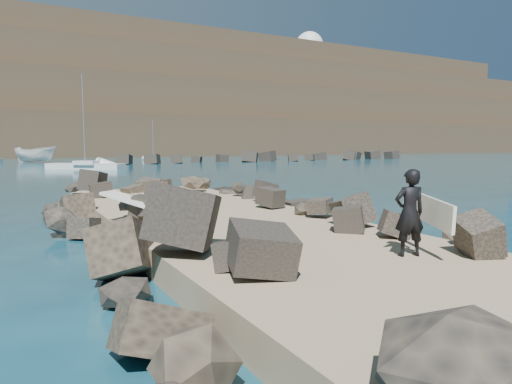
% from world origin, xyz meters
% --- Properties ---
extents(ground, '(800.00, 800.00, 0.00)m').
position_xyz_m(ground, '(0.00, 0.00, 0.00)').
color(ground, '#0F384C').
rests_on(ground, ground).
extents(jetty, '(6.00, 26.00, 0.60)m').
position_xyz_m(jetty, '(0.00, -2.00, 0.30)').
color(jetty, '#8C7759').
rests_on(jetty, ground).
extents(riprap_left, '(2.60, 22.00, 1.00)m').
position_xyz_m(riprap_left, '(-2.90, -1.50, 0.50)').
color(riprap_left, '#262421').
rests_on(riprap_left, ground).
extents(riprap_right, '(2.60, 22.00, 1.00)m').
position_xyz_m(riprap_right, '(2.90, -1.50, 0.50)').
color(riprap_right, black).
rests_on(riprap_right, ground).
extents(breakwater_secondary, '(52.00, 4.00, 1.20)m').
position_xyz_m(breakwater_secondary, '(35.00, 55.00, 0.60)').
color(breakwater_secondary, black).
rests_on(breakwater_secondary, ground).
extents(headland, '(360.00, 140.00, 32.00)m').
position_xyz_m(headland, '(10.00, 160.00, 16.00)').
color(headland, '#2D4919').
rests_on(headland, ground).
extents(surfboard_resting, '(1.94, 2.15, 0.08)m').
position_xyz_m(surfboard_resting, '(-2.36, 0.81, 1.04)').
color(surfboard_resting, white).
rests_on(surfboard_resting, riprap_left).
extents(boat_imported, '(6.89, 5.53, 2.54)m').
position_xyz_m(boat_imported, '(-1.40, 68.04, 1.27)').
color(boat_imported, white).
rests_on(boat_imported, ground).
extents(surfer_with_board, '(1.21, 1.88, 1.63)m').
position_xyz_m(surfer_with_board, '(1.15, -4.93, 1.42)').
color(surfer_with_board, black).
rests_on(surfer_with_board, jetty).
extents(radome, '(11.84, 11.84, 18.75)m').
position_xyz_m(radome, '(110.28, 153.22, 42.90)').
color(radome, white).
rests_on(radome, headland).
extents(sailboat_f, '(2.36, 6.24, 7.46)m').
position_xyz_m(sailboat_f, '(34.56, 94.57, 0.35)').
color(sailboat_f, silver).
rests_on(sailboat_f, ground).
extents(sailboat_c, '(7.94, 7.35, 10.52)m').
position_xyz_m(sailboat_c, '(2.25, 42.63, 0.35)').
color(sailboat_c, silver).
rests_on(sailboat_c, ground).
extents(sailboat_d, '(2.36, 5.91, 7.10)m').
position_xyz_m(sailboat_d, '(16.76, 66.41, 0.35)').
color(sailboat_d, silver).
rests_on(sailboat_d, ground).
extents(headland_buildings, '(137.50, 30.50, 5.00)m').
position_xyz_m(headland_buildings, '(16.81, 152.19, 33.97)').
color(headland_buildings, white).
rests_on(headland_buildings, headland).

